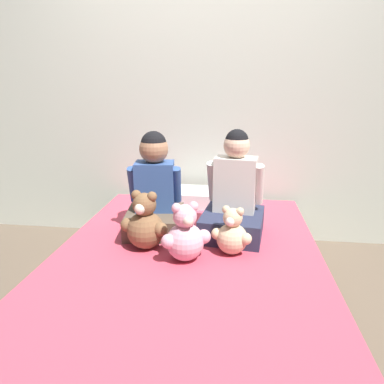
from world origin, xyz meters
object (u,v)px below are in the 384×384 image
Objects in this scene: bed at (187,285)px; teddy_bear_held_by_left_child at (145,224)px; pillow_at_headboard at (202,197)px; teddy_bear_between_children at (185,236)px; child_on_right at (234,198)px; child_on_left at (155,192)px; teddy_bear_held_by_right_child at (232,234)px.

bed is 6.12× the size of teddy_bear_held_by_left_child.
teddy_bear_between_children is at bearing -89.86° from pillow_at_headboard.
child_on_left is at bearing -172.94° from child_on_right.
teddy_bear_held_by_left_child is at bearing -164.57° from teddy_bear_held_by_right_child.
bed is 3.74× the size of pillow_at_headboard.
bed is 7.61× the size of teddy_bear_held_by_right_child.
bed is at bearing -120.11° from child_on_right.
child_on_left reaches higher than teddy_bear_held_by_right_child.
child_on_left reaches higher than teddy_bear_between_children.
child_on_right is at bearing 39.70° from teddy_bear_held_by_left_child.
child_on_left is 0.97× the size of child_on_right.
child_on_left is at bearing 98.60° from teddy_bear_between_children.
child_on_left is 1.13× the size of pillow_at_headboard.
teddy_bear_between_children is (-0.24, -0.10, 0.02)m from teddy_bear_held_by_right_child.
teddy_bear_held_by_right_child is at bearing -73.10° from pillow_at_headboard.
teddy_bear_held_by_left_child is at bearing -106.97° from pillow_at_headboard.
bed is at bearing -90.00° from pillow_at_headboard.
child_on_right is 0.60m from pillow_at_headboard.
pillow_at_headboard is at bearing 122.51° from child_on_right.
teddy_bear_held_by_right_child is at bearing -1.79° from teddy_bear_between_children.
child_on_right reaches higher than teddy_bear_between_children.
pillow_at_headboard is at bearing 90.00° from bed.
child_on_right is at bearing 105.48° from teddy_bear_held_by_right_child.
teddy_bear_between_children reaches higher than bed.
teddy_bear_between_children reaches higher than teddy_bear_held_by_right_child.
child_on_left is at bearing 102.12° from teddy_bear_held_by_left_child.
child_on_left is 0.49m from child_on_right.
bed is at bearing 67.84° from teddy_bear_between_children.
teddy_bear_held_by_right_child is (0.48, -0.01, -0.03)m from teddy_bear_held_by_left_child.
teddy_bear_held_by_left_child reaches higher than pillow_at_headboard.
bed is at bearing -151.88° from teddy_bear_held_by_right_child.
teddy_bear_held_by_left_child is 0.26m from teddy_bear_between_children.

